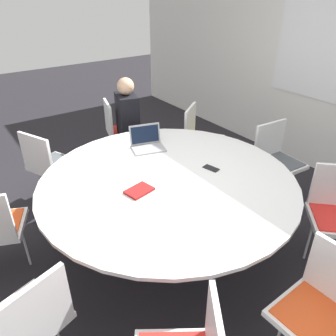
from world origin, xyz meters
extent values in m
plane|color=black|center=(0.00, 0.00, 0.00)|extent=(16.00, 16.00, 0.00)
cylinder|color=#333333|center=(0.00, 0.00, 0.01)|extent=(0.66, 0.66, 0.02)
cylinder|color=#333333|center=(0.00, 0.00, 0.36)|extent=(0.17, 0.17, 0.67)
cylinder|color=white|center=(0.00, 0.00, 0.71)|extent=(2.15, 2.15, 0.03)
cube|color=white|center=(-1.65, 0.48, 0.45)|extent=(0.54, 0.53, 0.04)
cube|color=red|center=(-1.65, 0.48, 0.47)|extent=(0.48, 0.46, 0.01)
cube|color=white|center=(-1.70, 0.30, 0.67)|extent=(0.41, 0.15, 0.40)
cylinder|color=silver|center=(-1.82, 0.53, 0.21)|extent=(0.02, 0.02, 0.43)
cylinder|color=silver|center=(-1.48, 0.43, 0.21)|extent=(0.02, 0.02, 0.43)
cube|color=white|center=(-1.30, -0.56, 0.45)|extent=(0.57, 0.56, 0.04)
cube|color=#4C5156|center=(-1.30, -0.56, 0.47)|extent=(0.50, 0.49, 0.01)
cube|color=white|center=(-1.22, -0.74, 0.67)|extent=(0.40, 0.19, 0.40)
cylinder|color=silver|center=(-1.47, -0.64, 0.21)|extent=(0.02, 0.02, 0.43)
cylinder|color=silver|center=(-1.14, -0.49, 0.21)|extent=(0.02, 0.02, 0.43)
cylinder|color=silver|center=(-0.49, -1.14, 0.21)|extent=(0.02, 0.02, 0.43)
cube|color=white|center=(0.44, -1.35, 0.45)|extent=(0.53, 0.55, 0.04)
cube|color=#E04C1E|center=(0.44, -1.35, 0.47)|extent=(0.47, 0.48, 0.01)
cube|color=white|center=(0.62, -1.29, 0.67)|extent=(0.16, 0.41, 0.40)
cylinder|color=silver|center=(0.38, -1.18, 0.21)|extent=(0.02, 0.02, 0.43)
cube|color=white|center=(1.42, 0.04, 0.45)|extent=(0.45, 0.43, 0.04)
cube|color=#E04C1E|center=(1.42, 0.04, 0.47)|extent=(0.40, 0.38, 0.01)
cylinder|color=silver|center=(1.24, 0.03, 0.21)|extent=(0.02, 0.02, 0.43)
cylinder|color=silver|center=(0.87, 0.88, 0.21)|extent=(0.02, 0.02, 0.43)
cube|color=white|center=(0.10, 1.42, 0.45)|extent=(0.45, 0.47, 0.04)
cube|color=#4C5156|center=(0.10, 1.42, 0.47)|extent=(0.40, 0.41, 0.01)
cube|color=white|center=(-0.09, 1.43, 0.67)|extent=(0.06, 0.42, 0.40)
cylinder|color=silver|center=(0.12, 1.59, 0.21)|extent=(0.02, 0.02, 0.43)
cylinder|color=silver|center=(0.09, 1.24, 0.21)|extent=(0.02, 0.02, 0.43)
cube|color=white|center=(-0.83, 1.15, 0.45)|extent=(0.60, 0.60, 0.04)
cube|color=gold|center=(-0.83, 1.15, 0.47)|extent=(0.53, 0.53, 0.01)
cube|color=white|center=(-0.98, 1.04, 0.67)|extent=(0.27, 0.36, 0.40)
cylinder|color=silver|center=(-0.93, 1.30, 0.21)|extent=(0.02, 0.02, 0.43)
cylinder|color=silver|center=(-0.72, 1.01, 0.21)|extent=(0.02, 0.02, 0.43)
cylinder|color=black|center=(-1.48, 0.54, 0.23)|extent=(0.10, 0.10, 0.47)
cylinder|color=black|center=(-1.30, 0.49, 0.23)|extent=(0.10, 0.10, 0.47)
cube|color=black|center=(-1.42, 0.42, 0.74)|extent=(0.41, 0.31, 0.55)
sphere|color=tan|center=(-1.42, 0.42, 1.12)|extent=(0.20, 0.20, 0.20)
cube|color=#99999E|center=(-0.56, 0.17, 0.73)|extent=(0.31, 0.36, 0.02)
cube|color=#99999E|center=(-0.67, 0.20, 0.84)|extent=(0.14, 0.31, 0.20)
cube|color=black|center=(-0.66, 0.19, 0.84)|extent=(0.12, 0.28, 0.17)
cube|color=maroon|center=(0.03, -0.30, 0.73)|extent=(0.19, 0.24, 0.02)
cube|color=black|center=(0.09, 0.41, 0.73)|extent=(0.15, 0.10, 0.01)
camera|label=1|loc=(1.91, -1.37, 2.16)|focal=35.00mm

